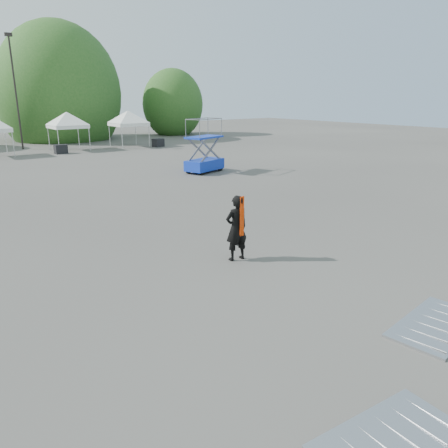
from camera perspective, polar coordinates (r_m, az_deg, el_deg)
ground at (r=13.67m, az=-4.73°, el=-3.80°), size 120.00×120.00×0.00m
light_pole_east at (r=43.94m, az=-25.65°, el=15.98°), size 0.60×0.25×9.80m
tree_mid_e at (r=52.28m, az=-20.71°, el=15.61°), size 5.12×5.12×7.79m
tree_far_e at (r=55.87m, az=-6.70°, el=15.26°), size 3.84×3.84×5.84m
tent_f at (r=41.53m, az=-19.86°, el=13.25°), size 4.10×4.10×3.88m
tent_g at (r=43.15m, az=-12.44°, el=13.91°), size 4.19×4.19×3.88m
man at (r=12.79m, az=1.64°, el=-0.53°), size 0.76×0.54×1.97m
scissor_lift at (r=27.84m, az=-2.60°, el=10.20°), size 2.85×2.01×3.34m
barrier_left at (r=7.29m, az=20.81°, el=-24.81°), size 2.39×1.35×0.07m
barrier_mid at (r=10.54m, az=26.03°, el=-11.72°), size 2.61×1.52×0.08m
crate_mid at (r=39.52m, az=-20.55°, el=9.15°), size 0.99×0.78×0.76m
crate_east at (r=42.56m, az=-8.60°, el=10.45°), size 1.11×0.94×0.75m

